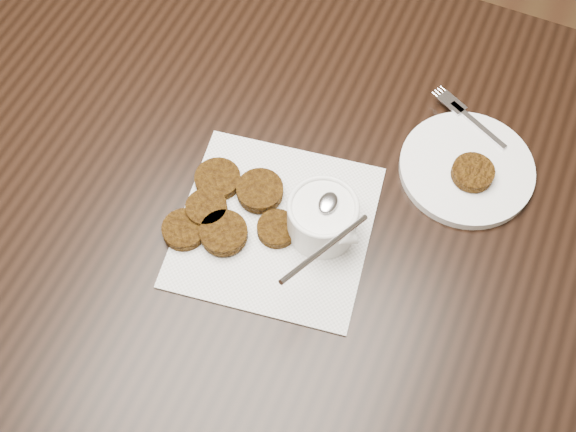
{
  "coord_description": "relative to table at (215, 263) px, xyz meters",
  "views": [
    {
      "loc": [
        0.36,
        -0.45,
        1.65
      ],
      "look_at": [
        0.18,
        -0.03,
        0.8
      ],
      "focal_mm": 44.48,
      "sensor_mm": 36.0,
      "label": 1
    }
  ],
  "objects": [
    {
      "name": "floor",
      "position": [
        0.0,
        -0.03,
        -0.38
      ],
      "size": [
        4.0,
        4.0,
        0.0
      ],
      "primitive_type": "plane",
      "color": "#54361D",
      "rests_on": "ground"
    },
    {
      "name": "patty_cluster",
      "position": [
        0.1,
        -0.07,
        0.39
      ],
      "size": [
        0.26,
        0.26,
        0.02
      ],
      "primitive_type": null,
      "rotation": [
        0.0,
        0.0,
        0.3
      ],
      "color": "#633D0D",
      "rests_on": "napkin"
    },
    {
      "name": "napkin",
      "position": [
        0.16,
        -0.05,
        0.38
      ],
      "size": [
        0.31,
        0.31,
        0.0
      ],
      "primitive_type": "cube",
      "rotation": [
        0.0,
        0.0,
        0.15
      ],
      "color": "white",
      "rests_on": "table"
    },
    {
      "name": "table",
      "position": [
        0.0,
        0.0,
        0.0
      ],
      "size": [
        1.53,
        0.98,
        0.75
      ],
      "primitive_type": "cube",
      "color": "black",
      "rests_on": "floor"
    },
    {
      "name": "sauce_ramekin",
      "position": [
        0.22,
        -0.03,
        0.45
      ],
      "size": [
        0.15,
        0.15,
        0.13
      ],
      "primitive_type": null,
      "rotation": [
        0.0,
        0.0,
        -0.18
      ],
      "color": "white",
      "rests_on": "napkin"
    },
    {
      "name": "plate_with_patty",
      "position": [
        0.38,
        0.15,
        0.39
      ],
      "size": [
        0.27,
        0.27,
        0.03
      ],
      "primitive_type": null,
      "rotation": [
        0.0,
        0.0,
        -0.46
      ],
      "color": "white",
      "rests_on": "table"
    }
  ]
}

